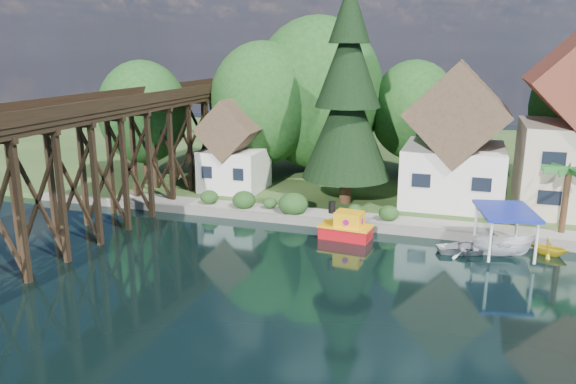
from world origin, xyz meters
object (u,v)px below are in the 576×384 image
conifer (348,99)px  trestle_bridge (119,149)px  tugboat (346,228)px  boat_yellow (549,246)px  shed (234,151)px  palm_tree (569,172)px  boat_white_a (466,247)px  house_left (455,144)px  boat_canopy (504,236)px

conifer → trestle_bridge: bearing=-152.3°
tugboat → boat_yellow: 12.58m
shed → boat_yellow: bearing=-17.5°
tugboat → boat_yellow: bearing=3.7°
palm_tree → tugboat: size_ratio=1.31×
boat_white_a → conifer: bearing=32.9°
house_left → conifer: conifer is taller
boat_yellow → boat_white_a: bearing=120.3°
tugboat → boat_yellow: size_ratio=1.63×
conifer → tugboat: (1.61, -6.99, -7.89)m
palm_tree → tugboat: 14.73m
trestle_bridge → conifer: conifer is taller
boat_white_a → palm_tree: bearing=-72.4°
shed → palm_tree: bearing=-9.9°
tugboat → boat_white_a: bearing=-2.7°
palm_tree → boat_canopy: 6.61m
boat_white_a → boat_yellow: size_ratio=1.61×
house_left → boat_yellow: 11.93m
shed → conifer: size_ratio=0.46×
house_left → conifer: (-7.96, -2.92, 3.50)m
trestle_bridge → shed: (5.00, 9.33, -1.52)m
shed → boat_white_a: size_ratio=2.21×
trestle_bridge → conifer: size_ratio=2.62×
tugboat → conifer: bearing=103.0°
palm_tree → boat_white_a: 8.51m
palm_tree → house_left: bearing=140.9°
tugboat → boat_canopy: bearing=-1.3°
boat_canopy → boat_yellow: (2.74, 1.02, -0.67)m
palm_tree → boat_yellow: palm_tree is taller
house_left → tugboat: house_left is taller
shed → tugboat: (11.65, -8.41, -3.08)m
palm_tree → shed: bearing=170.1°
boat_yellow → shed: bearing=89.3°
trestle_bridge → conifer: 17.31m
boat_white_a → house_left: bearing=-11.3°
house_left → boat_yellow: house_left is taller
shed → conifer: (10.04, -1.42, 4.81)m
conifer → boat_yellow: size_ratio=7.63×
tugboat → house_left: bearing=57.4°
boat_yellow → conifer: bearing=83.2°
house_left → palm_tree: house_left is taller
house_left → trestle_bridge: bearing=-154.8°
boat_white_a → boat_canopy: bearing=-104.7°
shed → conifer: conifer is taller
conifer → boat_canopy: conifer is taller
house_left → shed: house_left is taller
trestle_bridge → shed: size_ratio=5.63×
house_left → boat_yellow: bearing=-55.7°
house_left → palm_tree: 9.40m
boat_yellow → tugboat: bearing=110.4°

